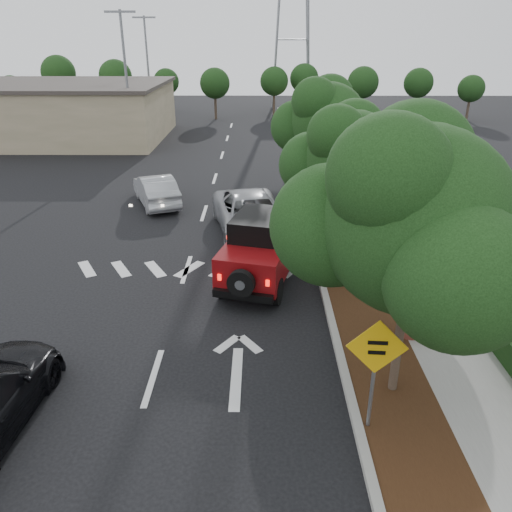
{
  "coord_description": "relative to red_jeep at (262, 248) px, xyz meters",
  "views": [
    {
      "loc": [
        2.54,
        -9.73,
        7.53
      ],
      "look_at": [
        2.45,
        3.0,
        1.86
      ],
      "focal_mm": 35.0,
      "sensor_mm": 36.0,
      "label": 1
    }
  ],
  "objects": [
    {
      "name": "hedge",
      "position": [
        6.27,
        6.71,
        -0.73
      ],
      "size": [
        0.8,
        70.0,
        0.8
      ],
      "primitive_type": "cube",
      "color": "black",
      "rests_on": "ground"
    },
    {
      "name": "sidewalk",
      "position": [
        4.87,
        6.71,
        -1.07
      ],
      "size": [
        2.0,
        70.0,
        0.12
      ],
      "primitive_type": "cube",
      "color": "gray",
      "rests_on": "ground"
    },
    {
      "name": "commercial_building",
      "position": [
        -18.63,
        24.71,
        0.87
      ],
      "size": [
        22.0,
        12.0,
        4.0
      ],
      "primitive_type": "cube",
      "color": "gray",
      "rests_on": "ground"
    },
    {
      "name": "light_pole_b",
      "position": [
        -10.13,
        32.71,
        -1.13
      ],
      "size": [
        2.0,
        0.22,
        9.0
      ],
      "primitive_type": null,
      "color": "slate",
      "rests_on": "ground"
    },
    {
      "name": "terracotta_planter",
      "position": [
        3.97,
        -3.59,
        -0.32
      ],
      "size": [
        0.69,
        0.69,
        1.2
      ],
      "rotation": [
        0.0,
        0.0,
        -0.02
      ],
      "color": "brown",
      "rests_on": "ground"
    },
    {
      "name": "parked_suv",
      "position": [
        -12.41,
        21.39,
        -0.48
      ],
      "size": [
        3.89,
        1.67,
        1.31
      ],
      "primitive_type": "imported",
      "rotation": [
        0.0,
        0.0,
        1.54
      ],
      "color": "#A3A5AA",
      "rests_on": "ground"
    },
    {
      "name": "speed_hump_sign",
      "position": [
        2.16,
        -7.02,
        0.62
      ],
      "size": [
        1.19,
        0.13,
        2.53
      ],
      "rotation": [
        0.0,
        0.0,
        -0.07
      ],
      "color": "slate",
      "rests_on": "ground"
    },
    {
      "name": "curb",
      "position": [
        1.97,
        6.71,
        -1.05
      ],
      "size": [
        0.2,
        70.0,
        0.15
      ],
      "primitive_type": "cube",
      "color": "#9E9B93",
      "rests_on": "ground"
    },
    {
      "name": "street_tree_far",
      "position": [
        2.97,
        7.71,
        -1.13
      ],
      "size": [
        3.4,
        3.4,
        5.62
      ],
      "primitive_type": null,
      "color": "black",
      "rests_on": "ground"
    },
    {
      "name": "red_jeep",
      "position": [
        0.0,
        0.0,
        0.0
      ],
      "size": [
        2.85,
        4.54,
        2.22
      ],
      "rotation": [
        0.0,
        0.0,
        -0.26
      ],
      "color": "black",
      "rests_on": "ground"
    },
    {
      "name": "light_pole_a",
      "position": [
        -9.13,
        20.71,
        -1.13
      ],
      "size": [
        2.0,
        0.22,
        9.0
      ],
      "primitive_type": null,
      "color": "slate",
      "rests_on": "ground"
    },
    {
      "name": "planting_strip",
      "position": [
        2.97,
        6.71,
        -1.07
      ],
      "size": [
        1.8,
        70.0,
        0.12
      ],
      "primitive_type": "cube",
      "color": "black",
      "rests_on": "ground"
    },
    {
      "name": "silver_suv_ahead",
      "position": [
        -0.41,
        4.2,
        -0.33
      ],
      "size": [
        3.76,
        6.18,
        1.6
      ],
      "primitive_type": "imported",
      "rotation": [
        0.0,
        0.0,
        0.2
      ],
      "color": "#97989E",
      "rests_on": "ground"
    },
    {
      "name": "silver_sedan_oncoming",
      "position": [
        -5.05,
        8.03,
        -0.41
      ],
      "size": [
        3.05,
        4.61,
        1.43
      ],
      "primitive_type": "imported",
      "rotation": [
        0.0,
        0.0,
        3.53
      ],
      "color": "#A9ABB1",
      "rests_on": "ground"
    },
    {
      "name": "street_tree_mid",
      "position": [
        2.97,
        1.21,
        -1.13
      ],
      "size": [
        3.2,
        3.2,
        5.32
      ],
      "primitive_type": null,
      "color": "black",
      "rests_on": "ground"
    },
    {
      "name": "ground",
      "position": [
        -2.63,
        -5.29,
        -1.13
      ],
      "size": [
        120.0,
        120.0,
        0.0
      ],
      "primitive_type": "plane",
      "color": "black",
      "rests_on": "ground"
    },
    {
      "name": "street_tree_near",
      "position": [
        2.97,
        -5.79,
        -1.13
      ],
      "size": [
        3.8,
        3.8,
        5.92
      ],
      "primitive_type": null,
      "color": "black",
      "rests_on": "ground"
    },
    {
      "name": "transmission_tower",
      "position": [
        3.37,
        42.71,
        -1.13
      ],
      "size": [
        7.0,
        4.0,
        28.0
      ],
      "primitive_type": null,
      "color": "slate",
      "rests_on": "ground"
    }
  ]
}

